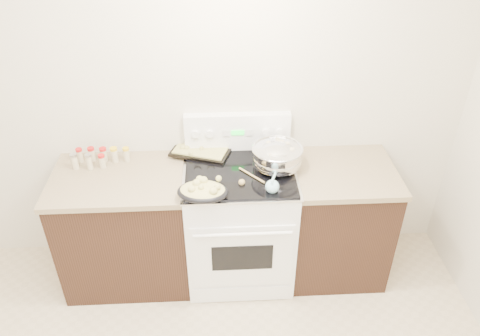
{
  "coord_description": "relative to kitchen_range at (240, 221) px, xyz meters",
  "views": [
    {
      "loc": [
        0.21,
        -1.22,
        2.75
      ],
      "look_at": [
        0.35,
        1.37,
        1.0
      ],
      "focal_mm": 35.0,
      "sensor_mm": 36.0,
      "label": 1
    }
  ],
  "objects": [
    {
      "name": "roasting_pan",
      "position": [
        -0.25,
        -0.28,
        0.5
      ],
      "size": [
        0.35,
        0.26,
        0.11
      ],
      "color": "black",
      "rests_on": "kitchen_range"
    },
    {
      "name": "room_shell",
      "position": [
        -0.35,
        -1.42,
        1.21
      ],
      "size": [
        4.1,
        3.6,
        2.75
      ],
      "color": "beige",
      "rests_on": "ground"
    },
    {
      "name": "blue_ladle",
      "position": [
        0.2,
        -0.24,
        0.49
      ],
      "size": [
        0.12,
        0.29,
        0.11
      ],
      "color": "#99D4E5",
      "rests_on": "kitchen_range"
    },
    {
      "name": "spice_jars",
      "position": [
        -0.99,
        0.17,
        0.49
      ],
      "size": [
        0.39,
        0.15,
        0.12
      ],
      "color": "#BFB28C",
      "rests_on": "counter_left"
    },
    {
      "name": "wooden_spoon",
      "position": [
        0.03,
        -0.13,
        0.46
      ],
      "size": [
        0.18,
        0.2,
        0.04
      ],
      "color": "tan",
      "rests_on": "kitchen_range"
    },
    {
      "name": "kitchen_range",
      "position": [
        0.0,
        0.0,
        0.0
      ],
      "size": [
        0.78,
        0.73,
        1.22
      ],
      "color": "white",
      "rests_on": "ground"
    },
    {
      "name": "baking_sheet",
      "position": [
        -0.26,
        0.27,
        0.47
      ],
      "size": [
        0.49,
        0.41,
        0.06
      ],
      "color": "black",
      "rests_on": "kitchen_range"
    },
    {
      "name": "counter_left",
      "position": [
        -0.83,
        0.01,
        -0.03
      ],
      "size": [
        0.93,
        0.67,
        0.92
      ],
      "color": "black",
      "rests_on": "ground"
    },
    {
      "name": "counter_right",
      "position": [
        0.73,
        0.01,
        -0.03
      ],
      "size": [
        0.73,
        0.67,
        0.92
      ],
      "color": "black",
      "rests_on": "ground"
    },
    {
      "name": "mixing_bowl",
      "position": [
        0.26,
        0.03,
        0.53
      ],
      "size": [
        0.36,
        0.36,
        0.21
      ],
      "color": "silver",
      "rests_on": "kitchen_range"
    }
  ]
}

